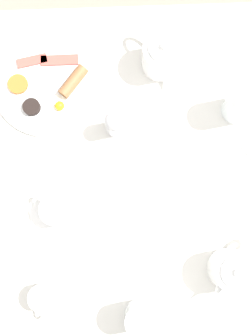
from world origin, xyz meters
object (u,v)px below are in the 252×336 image
object	(u,v)px
creamer_jug	(43,297)
fork_by_plate	(161,156)
teacup_with_saucer_left	(57,210)
pepper_grinder	(114,124)
breakfast_plate	(48,85)
water_glass_short	(242,103)
teapot_near	(161,55)
teapot_far	(232,270)
water_glass_tall	(141,318)

from	to	relation	value
creamer_jug	fork_by_plate	bearing A→B (deg)	138.38
teacup_with_saucer_left	pepper_grinder	bearing A→B (deg)	143.96
breakfast_plate	water_glass_short	distance (m)	0.50
teapot_near	teacup_with_saucer_left	distance (m)	0.48
teapot_near	water_glass_short	distance (m)	0.24
teacup_with_saucer_left	teapot_near	bearing A→B (deg)	144.14
teapot_near	pepper_grinder	xyz separation A→B (m)	(0.18, -0.13, 0.01)
pepper_grinder	teapot_near	bearing A→B (deg)	144.36
fork_by_plate	teacup_with_saucer_left	bearing A→B (deg)	-63.69
creamer_jug	fork_by_plate	world-z (taller)	creamer_jug
breakfast_plate	teacup_with_saucer_left	world-z (taller)	teacup_with_saucer_left
teapot_near	pepper_grinder	world-z (taller)	teapot_near
fork_by_plate	teapot_far	bearing A→B (deg)	27.98
teacup_with_saucer_left	fork_by_plate	world-z (taller)	teacup_with_saucer_left
teacup_with_saucer_left	creamer_jug	distance (m)	0.21
teapot_near	teacup_with_saucer_left	size ratio (longest dim) A/B	1.14
breakfast_plate	teapot_near	xyz separation A→B (m)	(-0.05, 0.30, 0.05)
water_glass_short	pepper_grinder	world-z (taller)	water_glass_short
teapot_near	teapot_far	world-z (taller)	same
teapot_near	water_glass_tall	xyz separation A→B (m)	(0.65, -0.08, 0.00)
teapot_far	creamer_jug	world-z (taller)	teapot_far
teapot_far	pepper_grinder	bearing A→B (deg)	-104.60
teacup_with_saucer_left	water_glass_short	distance (m)	0.53
pepper_grinder	teacup_with_saucer_left	bearing A→B (deg)	-36.04
breakfast_plate	pepper_grinder	distance (m)	0.22
breakfast_plate	creamer_jug	world-z (taller)	creamer_jug
creamer_jug	water_glass_tall	bearing A→B (deg)	77.64
breakfast_plate	creamer_jug	distance (m)	0.54
teacup_with_saucer_left	fork_by_plate	size ratio (longest dim) A/B	0.92
creamer_jug	teacup_with_saucer_left	bearing A→B (deg)	170.11
teapot_far	fork_by_plate	bearing A→B (deg)	-113.19
teapot_far	water_glass_short	distance (m)	0.41
teacup_with_saucer_left	water_glass_tall	distance (m)	0.33
water_glass_short	breakfast_plate	bearing A→B (deg)	-99.52
breakfast_plate	fork_by_plate	xyz separation A→B (m)	(0.20, 0.29, -0.01)
teapot_far	creamer_jug	size ratio (longest dim) A/B	1.83
creamer_jug	pepper_grinder	bearing A→B (deg)	155.81
pepper_grinder	teapot_far	bearing A→B (deg)	36.57
pepper_grinder	water_glass_tall	bearing A→B (deg)	5.79
water_glass_short	pepper_grinder	distance (m)	0.32
teapot_near	breakfast_plate	bearing A→B (deg)	-113.74
teapot_near	teapot_far	bearing A→B (deg)	-19.04
water_glass_short	fork_by_plate	size ratio (longest dim) A/B	0.94
breakfast_plate	water_glass_tall	world-z (taller)	water_glass_tall
teapot_near	water_glass_tall	world-z (taller)	teapot_near
teacup_with_saucer_left	fork_by_plate	distance (m)	0.30
teacup_with_saucer_left	water_glass_tall	xyz separation A→B (m)	(0.26, 0.20, 0.03)
water_glass_tall	pepper_grinder	distance (m)	0.47
creamer_jug	fork_by_plate	distance (m)	0.46
teapot_far	creamer_jug	xyz separation A→B (m)	(0.05, -0.46, -0.03)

